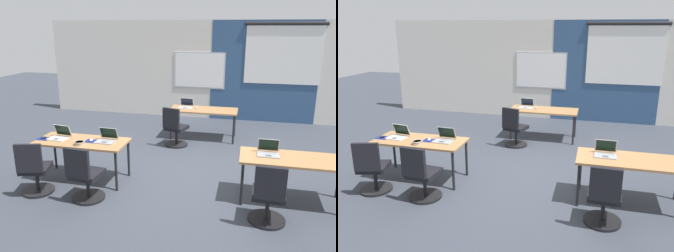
# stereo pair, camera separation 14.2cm
# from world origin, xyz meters

# --- Properties ---
(ground_plane) EXTENTS (24.00, 24.00, 0.00)m
(ground_plane) POSITION_xyz_m (0.00, 0.00, 0.00)
(ground_plane) COLOR #383D47
(back_wall_assembly) EXTENTS (10.00, 0.27, 2.80)m
(back_wall_assembly) POSITION_xyz_m (0.05, 4.20, 1.41)
(back_wall_assembly) COLOR silver
(back_wall_assembly) RESTS_ON ground
(desk_near_left) EXTENTS (1.60, 0.70, 0.72)m
(desk_near_left) POSITION_xyz_m (-1.75, -0.60, 0.66)
(desk_near_left) COLOR #A37547
(desk_near_left) RESTS_ON ground
(desk_near_right) EXTENTS (1.60, 0.70, 0.72)m
(desk_near_right) POSITION_xyz_m (1.75, -0.60, 0.66)
(desk_near_right) COLOR #A37547
(desk_near_right) RESTS_ON ground
(desk_far_center) EXTENTS (1.60, 0.70, 0.72)m
(desk_far_center) POSITION_xyz_m (0.00, 2.20, 0.66)
(desk_far_center) COLOR #A37547
(desk_far_center) RESTS_ON ground
(laptop_near_left_end) EXTENTS (0.37, 0.35, 0.23)m
(laptop_near_left_end) POSITION_xyz_m (-2.19, -0.57, 0.77)
(laptop_near_left_end) COLOR silver
(laptop_near_left_end) RESTS_ON desk_near_left
(mousepad_near_left_end) EXTENTS (0.22, 0.19, 0.00)m
(mousepad_near_left_end) POSITION_xyz_m (-2.45, -0.67, 0.72)
(mousepad_near_left_end) COLOR navy
(mousepad_near_left_end) RESTS_ON desk_near_left
(mouse_near_left_end) EXTENTS (0.09, 0.11, 0.03)m
(mouse_near_left_end) POSITION_xyz_m (-2.45, -0.67, 0.74)
(mouse_near_left_end) COLOR black
(mouse_near_left_end) RESTS_ON mousepad_near_left_end
(chair_near_left_end) EXTENTS (0.54, 0.60, 0.92)m
(chair_near_left_end) POSITION_xyz_m (-2.24, -1.31, 0.38)
(chair_near_left_end) COLOR black
(chair_near_left_end) RESTS_ON ground
(laptop_far_left) EXTENTS (0.34, 0.34, 0.22)m
(laptop_far_left) POSITION_xyz_m (-0.45, 2.30, 0.77)
(laptop_far_left) COLOR silver
(laptop_far_left) RESTS_ON desk_far_center
(mouse_far_left) EXTENTS (0.06, 0.10, 0.03)m
(mouse_far_left) POSITION_xyz_m (-0.20, 2.28, 0.74)
(mouse_far_left) COLOR #B2B2B7
(mouse_far_left) RESTS_ON desk_far_center
(chair_far_left) EXTENTS (0.55, 0.60, 0.92)m
(chair_far_left) POSITION_xyz_m (-0.54, 1.47, 0.38)
(chair_far_left) COLOR black
(chair_far_left) RESTS_ON ground
(laptop_near_left_inner) EXTENTS (0.34, 0.32, 0.23)m
(laptop_near_left_inner) POSITION_xyz_m (-1.31, -0.53, 0.77)
(laptop_near_left_inner) COLOR #9E9EA3
(laptop_near_left_inner) RESTS_ON desk_near_left
(mousepad_near_left_inner) EXTENTS (0.22, 0.19, 0.00)m
(mousepad_near_left_inner) POSITION_xyz_m (-1.57, -0.59, 0.72)
(mousepad_near_left_inner) COLOR navy
(mousepad_near_left_inner) RESTS_ON desk_near_left
(mouse_near_left_inner) EXTENTS (0.08, 0.11, 0.03)m
(mouse_near_left_inner) POSITION_xyz_m (-1.57, -0.59, 0.74)
(mouse_near_left_inner) COLOR silver
(mouse_near_left_inner) RESTS_ON mousepad_near_left_inner
(chair_near_left_inner) EXTENTS (0.52, 0.56, 0.92)m
(chair_near_left_inner) POSITION_xyz_m (-1.36, -1.32, 0.38)
(chair_near_left_inner) COLOR black
(chair_near_left_inner) RESTS_ON ground
(laptop_near_right_inner) EXTENTS (0.33, 0.31, 0.23)m
(laptop_near_right_inner) POSITION_xyz_m (1.38, -0.52, 0.77)
(laptop_near_right_inner) COLOR #9E9EA3
(laptop_near_right_inner) RESTS_ON desk_near_right
(chair_near_right_inner) EXTENTS (0.52, 0.55, 0.92)m
(chair_near_right_inner) POSITION_xyz_m (1.37, -1.34, 0.38)
(chair_near_right_inner) COLOR black
(chair_near_right_inner) RESTS_ON ground
(snack_bowl) EXTENTS (0.18, 0.18, 0.06)m
(snack_bowl) POSITION_xyz_m (-1.68, -0.81, 0.76)
(snack_bowl) COLOR tan
(snack_bowl) RESTS_ON desk_near_left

